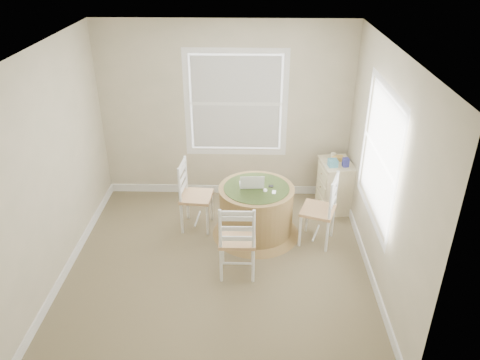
{
  "coord_description": "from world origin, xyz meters",
  "views": [
    {
      "loc": [
        0.38,
        -4.53,
        3.6
      ],
      "look_at": [
        0.25,
        0.45,
        0.94
      ],
      "focal_mm": 35.0,
      "sensor_mm": 36.0,
      "label": 1
    }
  ],
  "objects_px": {
    "chair_left": "(196,196)",
    "laptop": "(252,184)",
    "round_table": "(256,209)",
    "corner_chest": "(334,186)",
    "chair_right": "(318,210)",
    "chair_near": "(237,239)"
  },
  "relations": [
    {
      "from": "corner_chest",
      "to": "chair_right",
      "type": "bearing_deg",
      "value": -119.91
    },
    {
      "from": "chair_left",
      "to": "corner_chest",
      "type": "distance_m",
      "value": 2.0
    },
    {
      "from": "chair_left",
      "to": "laptop",
      "type": "bearing_deg",
      "value": -93.35
    },
    {
      "from": "round_table",
      "to": "chair_near",
      "type": "xyz_separation_m",
      "value": [
        -0.22,
        -0.81,
        0.09
      ]
    },
    {
      "from": "chair_near",
      "to": "corner_chest",
      "type": "distance_m",
      "value": 2.02
    },
    {
      "from": "round_table",
      "to": "corner_chest",
      "type": "xyz_separation_m",
      "value": [
        1.12,
        0.69,
        -0.01
      ]
    },
    {
      "from": "chair_right",
      "to": "corner_chest",
      "type": "distance_m",
      "value": 0.91
    },
    {
      "from": "round_table",
      "to": "laptop",
      "type": "xyz_separation_m",
      "value": [
        -0.06,
        0.04,
        0.34
      ]
    },
    {
      "from": "chair_near",
      "to": "chair_right",
      "type": "relative_size",
      "value": 1.0
    },
    {
      "from": "chair_near",
      "to": "laptop",
      "type": "height_order",
      "value": "chair_near"
    },
    {
      "from": "round_table",
      "to": "chair_left",
      "type": "height_order",
      "value": "chair_left"
    },
    {
      "from": "round_table",
      "to": "chair_left",
      "type": "xyz_separation_m",
      "value": [
        -0.8,
        0.14,
        0.09
      ]
    },
    {
      "from": "chair_left",
      "to": "laptop",
      "type": "distance_m",
      "value": 0.78
    },
    {
      "from": "corner_chest",
      "to": "round_table",
      "type": "bearing_deg",
      "value": -156.49
    },
    {
      "from": "chair_left",
      "to": "corner_chest",
      "type": "bearing_deg",
      "value": -69.27
    },
    {
      "from": "round_table",
      "to": "laptop",
      "type": "height_order",
      "value": "laptop"
    },
    {
      "from": "round_table",
      "to": "corner_chest",
      "type": "height_order",
      "value": "corner_chest"
    },
    {
      "from": "chair_near",
      "to": "chair_right",
      "type": "height_order",
      "value": "same"
    },
    {
      "from": "round_table",
      "to": "corner_chest",
      "type": "relative_size",
      "value": 1.57
    },
    {
      "from": "chair_right",
      "to": "corner_chest",
      "type": "height_order",
      "value": "chair_right"
    },
    {
      "from": "chair_near",
      "to": "chair_right",
      "type": "distance_m",
      "value": 1.2
    },
    {
      "from": "chair_near",
      "to": "laptop",
      "type": "xyz_separation_m",
      "value": [
        0.16,
        0.85,
        0.25
      ]
    }
  ]
}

